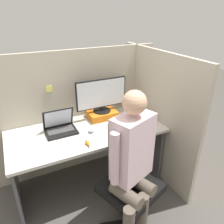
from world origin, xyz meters
TOP-DOWN VIEW (x-y plane):
  - ground_plane at (0.00, 0.00)m, footprint 12.00×12.00m
  - cubicle_panel_back at (-0.00, 0.77)m, footprint 2.12×0.05m
  - cubicle_panel_right at (0.83, 0.30)m, footprint 0.04×1.40m
  - desk at (0.00, 0.37)m, footprint 1.62×0.75m
  - paper_box at (0.27, 0.59)m, footprint 0.33×0.25m
  - monitor at (0.27, 0.59)m, footprint 0.60×0.20m
  - laptop at (-0.25, 0.47)m, footprint 0.32×0.24m
  - mouse at (0.02, 0.31)m, footprint 0.06×0.05m
  - stapler at (0.73, 0.30)m, footprint 0.04×0.15m
  - carrot_toy at (-0.09, 0.09)m, footprint 0.04×0.11m
  - office_chair at (0.18, -0.21)m, footprint 0.60×0.64m
  - person at (0.12, -0.35)m, footprint 0.46×0.46m

SIDE VIEW (x-z plane):
  - ground_plane at x=0.00m, z-range 0.00..0.00m
  - office_chair at x=0.18m, z-range 0.02..1.05m
  - desk at x=0.00m, z-range 0.19..0.91m
  - mouse at x=0.02m, z-range 0.72..0.75m
  - carrot_toy at x=-0.09m, z-range 0.72..0.76m
  - stapler at x=0.73m, z-range 0.72..0.77m
  - cubicle_panel_right at x=0.83m, z-range 0.00..1.50m
  - cubicle_panel_back at x=0.00m, z-range 0.00..1.50m
  - paper_box at x=0.27m, z-range 0.72..0.80m
  - laptop at x=-0.25m, z-range 0.64..0.89m
  - person at x=0.12m, z-range 0.11..1.47m
  - monitor at x=0.27m, z-range 0.80..1.19m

